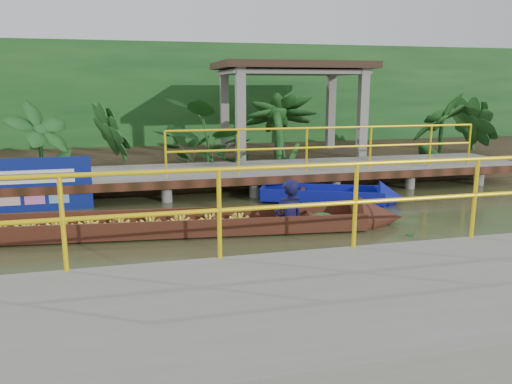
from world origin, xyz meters
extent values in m
plane|color=#2E3219|center=(0.00, 0.00, 0.00)|extent=(80.00, 80.00, 0.00)
cube|color=#2F2317|center=(0.00, 7.50, 0.23)|extent=(30.00, 8.00, 0.45)
cube|color=slate|center=(0.00, 3.50, 0.50)|extent=(16.00, 2.00, 0.15)
cube|color=black|center=(0.00, 2.50, 0.42)|extent=(16.00, 0.12, 0.18)
cylinder|color=yellow|center=(2.75, 2.55, 1.57)|extent=(7.50, 0.05, 0.05)
cylinder|color=yellow|center=(2.75, 2.55, 1.12)|extent=(7.50, 0.05, 0.05)
cylinder|color=yellow|center=(2.75, 2.55, 1.07)|extent=(0.05, 0.05, 1.00)
cylinder|color=slate|center=(-4.00, 2.70, 0.22)|extent=(0.24, 0.24, 0.55)
cylinder|color=slate|center=(-4.00, 4.30, 0.22)|extent=(0.24, 0.24, 0.55)
cylinder|color=slate|center=(-2.00, 2.70, 0.22)|extent=(0.24, 0.24, 0.55)
cylinder|color=slate|center=(-2.00, 4.30, 0.22)|extent=(0.24, 0.24, 0.55)
cylinder|color=slate|center=(0.00, 2.70, 0.22)|extent=(0.24, 0.24, 0.55)
cylinder|color=slate|center=(0.00, 4.30, 0.22)|extent=(0.24, 0.24, 0.55)
cylinder|color=slate|center=(2.00, 2.70, 0.22)|extent=(0.24, 0.24, 0.55)
cylinder|color=slate|center=(2.00, 4.30, 0.22)|extent=(0.24, 0.24, 0.55)
cylinder|color=slate|center=(4.00, 2.70, 0.22)|extent=(0.24, 0.24, 0.55)
cylinder|color=slate|center=(4.00, 4.30, 0.22)|extent=(0.24, 0.24, 0.55)
cylinder|color=slate|center=(6.00, 2.70, 0.22)|extent=(0.24, 0.24, 0.55)
cylinder|color=slate|center=(6.00, 4.30, 0.22)|extent=(0.24, 0.24, 0.55)
cylinder|color=slate|center=(0.00, 2.70, 0.22)|extent=(0.24, 0.24, 0.55)
cube|color=slate|center=(1.00, -4.20, 0.30)|extent=(18.00, 2.40, 0.70)
cylinder|color=yellow|center=(1.00, -3.05, 1.65)|extent=(10.00, 0.05, 0.05)
cylinder|color=yellow|center=(1.00, -3.05, 1.20)|extent=(10.00, 0.05, 0.05)
cylinder|color=yellow|center=(1.00, -3.05, 1.15)|extent=(0.05, 0.05, 1.00)
cube|color=slate|center=(1.20, 5.10, 1.60)|extent=(0.25, 0.25, 2.80)
cube|color=slate|center=(4.80, 5.10, 1.60)|extent=(0.25, 0.25, 2.80)
cube|color=slate|center=(1.20, 7.50, 1.60)|extent=(0.25, 0.25, 2.80)
cube|color=slate|center=(4.80, 7.50, 1.60)|extent=(0.25, 0.25, 2.80)
cube|color=slate|center=(3.00, 6.30, 2.90)|extent=(4.00, 2.60, 0.12)
cube|color=#302118|center=(3.00, 6.30, 3.10)|extent=(4.40, 3.00, 0.20)
cube|color=#154219|center=(0.00, 10.00, 2.00)|extent=(30.00, 0.80, 4.00)
cube|color=#3D1E10|center=(-1.20, 0.30, 0.05)|extent=(7.10, 1.60, 0.05)
cube|color=#3D1E10|center=(-1.15, 0.74, 0.18)|extent=(7.02, 0.78, 0.30)
cube|color=#3D1E10|center=(-1.24, -0.14, 0.18)|extent=(7.02, 0.78, 0.30)
cone|color=#3D1E10|center=(2.70, -0.11, 0.12)|extent=(0.96, 0.93, 0.85)
ellipsoid|color=#154219|center=(1.61, 0.01, 0.14)|extent=(0.53, 0.44, 0.23)
imported|color=#100F38|center=(0.99, 0.07, 0.90)|extent=(0.68, 0.53, 1.63)
cube|color=navy|center=(2.33, 1.86, 0.09)|extent=(2.74, 1.75, 0.09)
cube|color=navy|center=(2.49, 2.22, 0.19)|extent=(2.45, 1.07, 0.26)
cube|color=navy|center=(2.18, 1.49, 0.19)|extent=(2.45, 1.07, 0.26)
cube|color=navy|center=(1.12, 2.37, 0.19)|extent=(0.36, 0.75, 0.26)
cone|color=navy|center=(3.71, 1.28, 0.14)|extent=(0.77, 0.88, 0.74)
cube|color=black|center=(1.93, 2.03, 0.23)|extent=(0.39, 0.76, 0.04)
imported|color=#154219|center=(-4.00, 5.30, 1.31)|extent=(1.38, 1.38, 1.73)
imported|color=#154219|center=(-2.00, 5.30, 1.31)|extent=(1.38, 1.38, 1.73)
imported|color=#154219|center=(0.50, 5.30, 1.31)|extent=(1.38, 1.38, 1.73)
imported|color=#154219|center=(2.50, 5.30, 1.31)|extent=(1.38, 1.38, 1.73)
imported|color=#154219|center=(7.50, 5.30, 1.31)|extent=(1.38, 1.38, 1.73)
imported|color=#154219|center=(9.00, 5.30, 1.31)|extent=(1.38, 1.38, 1.73)
camera|label=1|loc=(-1.67, -8.23, 2.52)|focal=35.00mm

